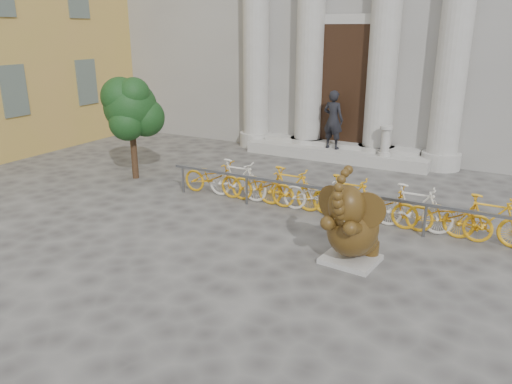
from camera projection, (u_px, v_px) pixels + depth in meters
The scene contains 7 objects.
ground at pixel (148, 280), 8.53m from camera, with size 80.00×80.00×0.00m, color #474442.
entrance_steps at pixel (336, 153), 16.32m from camera, with size 6.00×1.20×0.36m, color #A8A59E.
elephant_statue at pixel (352, 227), 8.96m from camera, with size 1.27×1.45×1.91m.
bike_rack at pixel (332, 195), 11.29m from camera, with size 8.36×0.53×1.00m.
tree at pixel (131, 109), 13.64m from camera, with size 1.64×1.50×2.85m.
pedestrian at pixel (333, 120), 15.92m from camera, with size 0.68×0.45×1.87m, color black.
balustrade_post at pixel (385, 142), 15.14m from camera, with size 0.38×0.38×0.92m.
Camera 1 is at (5.26, -5.82, 4.12)m, focal length 35.00 mm.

